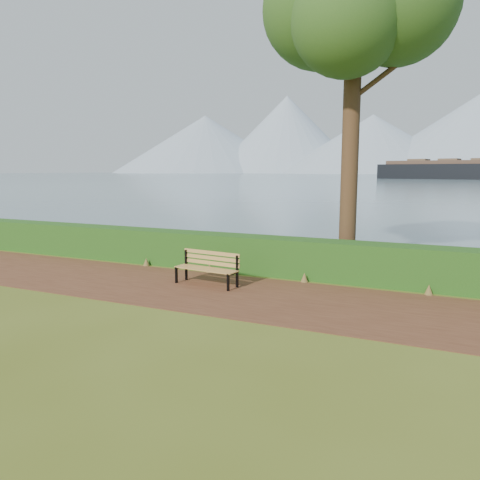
% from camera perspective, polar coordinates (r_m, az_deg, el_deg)
% --- Properties ---
extents(ground, '(140.00, 140.00, 0.00)m').
position_cam_1_polar(ground, '(10.63, -3.77, -6.68)').
color(ground, '#505D1A').
rests_on(ground, ground).
extents(path, '(40.00, 3.40, 0.01)m').
position_cam_1_polar(path, '(10.89, -3.01, -6.28)').
color(path, '#4F2B1B').
rests_on(path, ground).
extents(hedge, '(32.00, 0.85, 1.00)m').
position_cam_1_polar(hedge, '(12.81, 1.75, -1.75)').
color(hedge, '#174413').
rests_on(hedge, ground).
extents(water, '(700.00, 510.00, 0.00)m').
position_cam_1_polar(water, '(269.07, 23.82, 7.22)').
color(water, slate).
rests_on(water, ground).
extents(mountains, '(585.00, 190.00, 70.00)m').
position_cam_1_polar(mountains, '(416.05, 23.15, 11.29)').
color(mountains, '#869DB3').
rests_on(mountains, ground).
extents(bench, '(1.67, 0.66, 0.82)m').
position_cam_1_polar(bench, '(11.45, -3.92, -3.16)').
color(bench, black).
rests_on(bench, ground).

